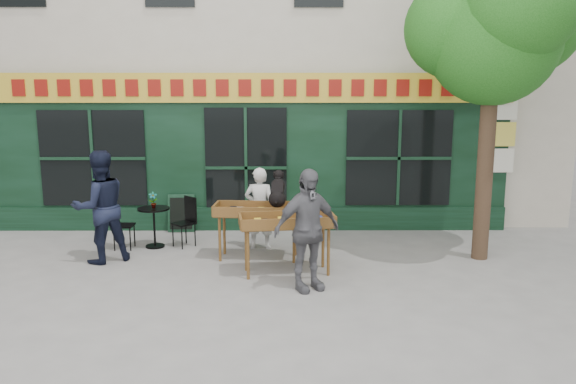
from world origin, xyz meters
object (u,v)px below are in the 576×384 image
at_px(book_cart_center, 258,213).
at_px(book_cart_right, 287,224).
at_px(man_right, 307,230).
at_px(man_left, 100,207).
at_px(dog, 278,188).
at_px(bistro_table, 154,219).
at_px(woman, 260,208).

height_order(book_cart_center, book_cart_right, same).
bearing_deg(book_cart_right, man_right, -75.93).
bearing_deg(man_left, dog, 147.61).
height_order(book_cart_right, man_right, man_right).
xyz_separation_m(man_right, bistro_table, (-2.82, 2.28, -0.38)).
xyz_separation_m(book_cart_center, dog, (0.35, -0.05, 0.47)).
distance_m(man_right, bistro_table, 3.65).
relative_size(woman, bistro_table, 2.04).
bearing_deg(book_cart_right, woman, 101.33).
xyz_separation_m(book_cart_center, woman, (0.00, 0.65, -0.05)).
relative_size(dog, man_left, 0.31).
xyz_separation_m(dog, bistro_table, (-2.36, 0.77, -0.75)).
bearing_deg(dog, woman, 120.82).
bearing_deg(book_cart_center, man_right, -58.50).
bearing_deg(man_right, bistro_table, 113.29).
distance_m(book_cart_center, woman, 0.65).
xyz_separation_m(book_cart_center, book_cart_right, (0.51, -0.82, 0.00)).
bearing_deg(book_cart_center, man_left, -171.86).
bearing_deg(book_cart_center, book_cart_right, -53.91).
bearing_deg(dog, man_left, -173.24).
relative_size(man_right, man_left, 0.94).
distance_m(woman, man_left, 2.85).
height_order(man_right, man_left, man_left).
bearing_deg(woman, dog, 120.82).
bearing_deg(bistro_table, dog, -17.96).
xyz_separation_m(book_cart_right, man_right, (0.30, -0.75, 0.10)).
distance_m(woman, bistro_table, 2.03).
relative_size(woman, man_right, 0.84).
xyz_separation_m(woman, man_left, (-2.71, -0.83, 0.21)).
height_order(book_cart_right, bistro_table, book_cart_right).
distance_m(book_cart_center, bistro_table, 2.15).
height_order(woman, man_right, man_right).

